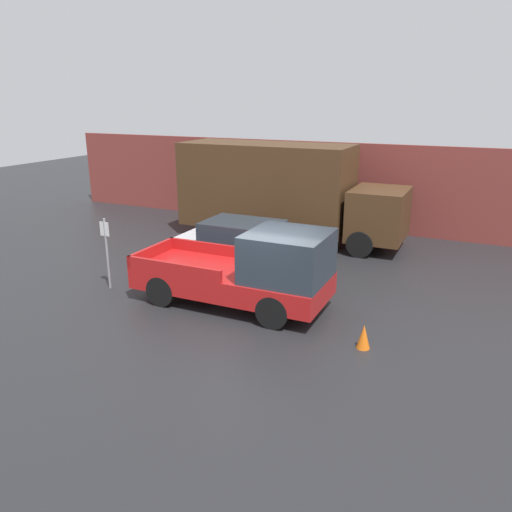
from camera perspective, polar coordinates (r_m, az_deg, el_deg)
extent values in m
plane|color=#232326|center=(12.76, 0.24, -6.64)|extent=(60.00, 60.00, 0.00)
cube|color=brown|center=(20.85, 11.25, 7.72)|extent=(28.00, 0.15, 3.52)
cube|color=red|center=(13.19, -2.85, -2.74)|extent=(5.13, 2.07, 0.58)
cube|color=#28333D|center=(12.28, 3.67, 0.02)|extent=(1.95, 1.94, 1.18)
cube|color=red|center=(14.40, -5.13, 0.86)|extent=(2.82, 0.10, 0.32)
cube|color=red|center=(12.82, -9.51, -1.46)|extent=(2.82, 0.10, 0.32)
cube|color=red|center=(14.34, -11.81, 0.48)|extent=(0.10, 2.07, 0.32)
cylinder|color=black|center=(13.46, 5.01, -3.49)|extent=(0.82, 0.26, 0.82)
cylinder|color=black|center=(11.89, 1.94, -6.41)|extent=(0.82, 0.26, 0.82)
cylinder|color=black|center=(14.77, -6.65, -1.60)|extent=(0.82, 0.26, 0.82)
cylinder|color=black|center=(13.35, -10.75, -3.94)|extent=(0.82, 0.26, 0.82)
cube|color=silver|center=(15.91, -1.92, 0.64)|extent=(4.37, 1.93, 0.58)
cube|color=#28333D|center=(15.68, -1.51, 2.76)|extent=(2.40, 1.70, 0.67)
cylinder|color=black|center=(16.21, 3.75, 0.06)|extent=(0.72, 0.22, 0.72)
cylinder|color=black|center=(14.69, 1.28, -1.80)|extent=(0.72, 0.22, 0.72)
cylinder|color=black|center=(17.32, -4.62, 1.21)|extent=(0.72, 0.22, 0.72)
cylinder|color=black|center=(15.91, -7.68, -0.41)|extent=(0.72, 0.22, 0.72)
cube|color=#472D19|center=(18.22, 13.84, 4.70)|extent=(1.88, 2.38, 1.77)
cube|color=#472D19|center=(19.37, 1.17, 8.07)|extent=(6.50, 2.51, 3.17)
cylinder|color=black|center=(19.55, 13.35, 3.00)|extent=(0.91, 0.30, 0.91)
cylinder|color=black|center=(17.43, 11.79, 1.33)|extent=(0.91, 0.30, 0.91)
cylinder|color=black|center=(21.22, -0.92, 4.62)|extent=(0.91, 0.30, 0.91)
cylinder|color=black|center=(19.29, -3.82, 3.25)|extent=(0.91, 0.30, 0.91)
cylinder|color=gray|center=(14.70, -16.64, 0.23)|extent=(0.07, 0.07, 2.07)
cube|color=silver|center=(14.49, -16.94, 2.97)|extent=(0.30, 0.02, 0.40)
cube|color=#194CB2|center=(20.62, 12.90, 4.05)|extent=(0.45, 0.40, 1.10)
cone|color=orange|center=(11.27, 12.21, -8.98)|extent=(0.30, 0.30, 0.55)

